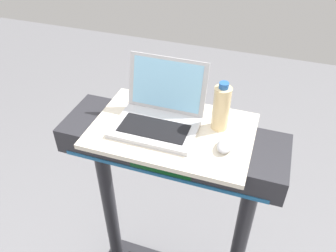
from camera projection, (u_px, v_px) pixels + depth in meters
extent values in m
cylinder|color=#28282D|center=(109.00, 205.00, 1.77)|extent=(0.07, 0.07, 0.93)
cylinder|color=#28282D|center=(240.00, 242.00, 1.60)|extent=(0.07, 0.07, 0.93)
cube|color=#28282D|center=(172.00, 143.00, 1.37)|extent=(0.90, 0.28, 0.11)
cube|color=#0C3F19|center=(160.00, 167.00, 1.26)|extent=(0.24, 0.01, 0.06)
cube|color=#1E598C|center=(160.00, 176.00, 1.29)|extent=(0.81, 0.00, 0.02)
cube|color=beige|center=(172.00, 131.00, 1.33)|extent=(0.62, 0.41, 0.02)
cube|color=#B7B7BC|center=(155.00, 128.00, 1.31)|extent=(0.32, 0.22, 0.02)
cube|color=black|center=(154.00, 128.00, 1.29)|extent=(0.26, 0.12, 0.00)
cube|color=#B7B7BC|center=(167.00, 84.00, 1.34)|extent=(0.32, 0.06, 0.21)
cube|color=#8CCCF2|center=(167.00, 85.00, 1.34)|extent=(0.28, 0.05, 0.19)
ellipsoid|color=#B2B2B7|center=(226.00, 144.00, 1.22)|extent=(0.08, 0.11, 0.03)
cylinder|color=beige|center=(221.00, 108.00, 1.27)|extent=(0.07, 0.07, 0.18)
cylinder|color=#2659A5|center=(224.00, 85.00, 1.21)|extent=(0.04, 0.04, 0.02)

